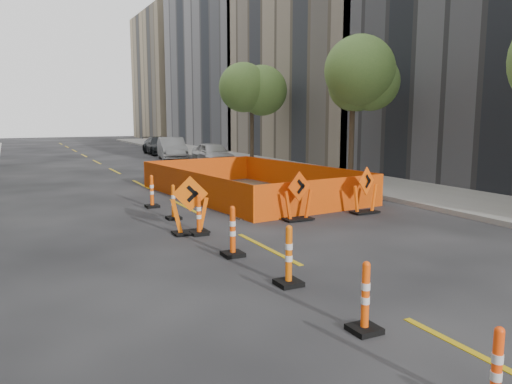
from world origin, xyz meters
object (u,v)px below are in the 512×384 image
parked_car_mid (172,149)px  chevron_sign_center (298,196)px  channelizer_4 (233,231)px  channelizer_7 (152,191)px  parked_car_near (213,154)px  channelizer_2 (365,297)px  chevron_sign_left (190,205)px  channelizer_6 (173,202)px  parked_car_far (159,146)px  channelizer_5 (199,215)px  chevron_sign_right (365,190)px  channelizer_3 (289,255)px  channelizer_1 (496,372)px

parked_car_mid → chevron_sign_center: bearing=-87.3°
channelizer_4 → chevron_sign_center: chevron_sign_center is taller
channelizer_4 → channelizer_7: (-0.05, 6.52, -0.01)m
chevron_sign_center → parked_car_near: chevron_sign_center is taller
channelizer_2 → parked_car_mid: parked_car_mid is taller
chevron_sign_left → channelizer_6: bearing=106.8°
chevron_sign_center → parked_car_far: size_ratio=0.31×
channelizer_2 → parked_car_mid: (5.79, 28.07, 0.25)m
parked_car_far → chevron_sign_center: bearing=-95.0°
channelizer_5 → parked_car_far: bearing=76.5°
chevron_sign_right → parked_car_far: chevron_sign_right is taller
chevron_sign_center → parked_car_far: bearing=69.7°
channelizer_3 → channelizer_6: channelizer_3 is taller
channelizer_4 → parked_car_mid: 24.45m
channelizer_5 → parked_car_near: size_ratio=0.25×
channelizer_2 → channelizer_5: 6.52m
channelizer_5 → channelizer_7: bearing=90.8°
channelizer_7 → parked_car_far: bearing=73.9°
channelizer_3 → channelizer_4: channelizer_4 is taller
channelizer_3 → chevron_sign_left: size_ratio=0.74×
channelizer_2 → parked_car_near: parked_car_near is taller
chevron_sign_left → parked_car_far: size_ratio=0.32×
parked_car_mid → channelizer_4: bearing=-94.0°
channelizer_2 → channelizer_6: size_ratio=1.00×
parked_car_mid → parked_car_far: (0.55, 5.26, -0.09)m
channelizer_2 → chevron_sign_right: 8.84m
channelizer_4 → chevron_sign_left: 2.39m
chevron_sign_right → parked_car_mid: (0.27, 21.17, 0.04)m
chevron_sign_center → channelizer_4: bearing=-154.7°
channelizer_1 → parked_car_far: bearing=79.7°
channelizer_7 → chevron_sign_right: (5.68, -3.96, 0.19)m
channelizer_2 → chevron_sign_left: 6.73m
channelizer_3 → chevron_sign_left: (-0.28, 4.55, 0.20)m
channelizer_2 → channelizer_4: channelizer_4 is taller
channelizer_2 → parked_car_far: (6.34, 33.33, 0.16)m
chevron_sign_center → parked_car_far: (3.24, 26.43, -0.04)m
chevron_sign_center → channelizer_7: bearing=116.1°
channelizer_5 → parked_car_mid: size_ratio=0.22×
channelizer_2 → chevron_sign_right: chevron_sign_right is taller
channelizer_2 → chevron_sign_left: chevron_sign_left is taller
parked_car_mid → parked_car_far: bearing=94.0°
channelizer_6 → channelizer_7: bearing=91.7°
channelizer_4 → channelizer_2: bearing=-88.6°
chevron_sign_right → parked_car_far: 26.44m
chevron_sign_left → parked_car_near: size_ratio=0.36×
channelizer_3 → chevron_sign_left: bearing=93.5°
channelizer_7 → parked_car_far: 23.39m
parked_car_far → channelizer_2: bearing=-98.7°
channelizer_2 → channelizer_6: channelizer_2 is taller
channelizer_2 → channelizer_3: 2.17m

